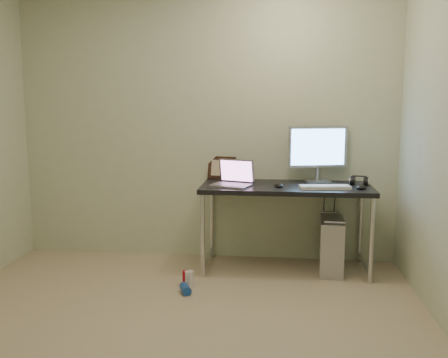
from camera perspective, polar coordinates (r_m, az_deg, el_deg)
floor at (r=3.26m, az=-6.73°, el=-17.85°), size 3.50×3.50×0.00m
wall_back at (r=4.64m, az=-2.13°, el=6.19°), size 3.50×0.02×2.50m
desk at (r=4.34m, az=7.08°, el=-1.83°), size 1.46×0.64×0.75m
tower_computer at (r=4.45m, az=12.17°, el=-7.42°), size 0.22×0.46×0.49m
cable_a at (r=4.68m, az=11.27°, el=-4.47°), size 0.01×0.16×0.69m
cable_b at (r=4.67m, az=12.39°, el=-4.78°), size 0.02×0.11×0.71m
can_red at (r=4.08m, az=-4.28°, el=-11.26°), size 0.09×0.09×0.12m
can_white at (r=4.06m, az=-4.01°, el=-11.32°), size 0.08×0.08×0.13m
can_blue at (r=3.94m, az=-4.43°, el=-12.41°), size 0.12×0.15×0.07m
laptop at (r=4.27m, az=1.05°, el=-0.08°), size 0.38×0.35×0.22m
monitor at (r=4.52m, az=10.68°, el=3.34°), size 0.53×0.20×0.50m
keyboard at (r=4.21m, az=11.44°, el=-0.92°), size 0.43×0.19×0.03m
mouse_right at (r=4.27m, az=15.41°, el=-0.81°), size 0.11×0.14×0.04m
mouse_left at (r=4.23m, az=6.28°, el=-0.64°), size 0.10×0.13×0.04m
headphones at (r=4.47m, az=15.20°, el=-0.30°), size 0.17×0.10×0.10m
picture_frame at (r=4.63m, az=-0.26°, el=1.29°), size 0.27×0.13×0.21m
webcam at (r=4.61m, az=1.52°, el=0.97°), size 0.04×0.03×0.11m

